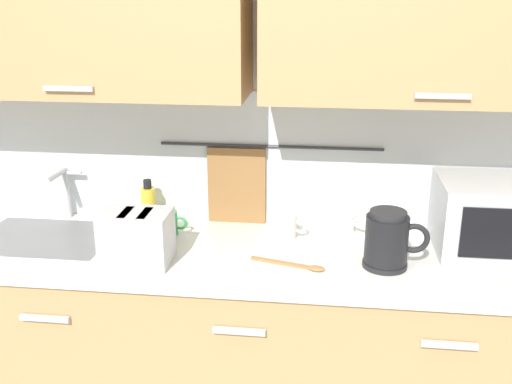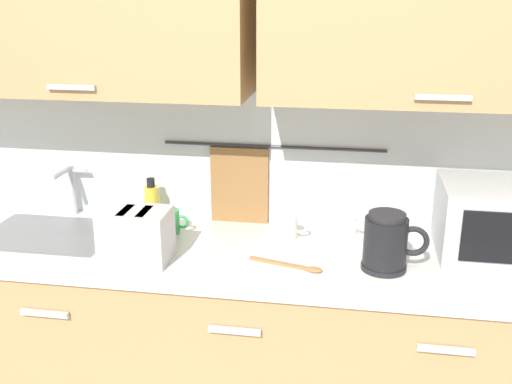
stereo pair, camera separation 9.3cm
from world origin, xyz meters
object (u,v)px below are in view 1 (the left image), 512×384
object	(u,v)px
mug_by_kettle	(287,226)
electric_kettle	(388,240)
toaster	(137,237)
microwave	(501,217)
mug_near_sink	(168,223)
dish_soap_bottle	(149,205)
mixing_bowl	(377,227)
wooden_spoon	(297,265)

from	to	relation	value
mug_by_kettle	electric_kettle	bearing A→B (deg)	-30.91
toaster	mug_by_kettle	distance (m)	0.59
microwave	mug_near_sink	xyz separation A→B (m)	(-1.26, 0.00, -0.09)
microwave	dish_soap_bottle	distance (m)	1.37
microwave	toaster	xyz separation A→B (m)	(-1.30, -0.26, -0.04)
electric_kettle	mixing_bowl	world-z (taller)	electric_kettle
mug_near_sink	mug_by_kettle	xyz separation A→B (m)	(0.47, 0.02, 0.00)
electric_kettle	toaster	world-z (taller)	electric_kettle
microwave	electric_kettle	world-z (taller)	microwave
microwave	electric_kettle	distance (m)	0.47
mug_near_sink	mug_by_kettle	size ratio (longest dim) A/B	1.00
microwave	mixing_bowl	bearing A→B (deg)	171.23
dish_soap_bottle	mixing_bowl	xyz separation A→B (m)	(0.93, -0.02, -0.04)
microwave	dish_soap_bottle	world-z (taller)	microwave
toaster	electric_kettle	bearing A→B (deg)	4.60
toaster	mug_by_kettle	size ratio (longest dim) A/B	2.13
toaster	microwave	bearing A→B (deg)	11.36
electric_kettle	mug_near_sink	xyz separation A→B (m)	(-0.84, 0.20, -0.05)
mug_near_sink	wooden_spoon	bearing A→B (deg)	-24.42
toaster	wooden_spoon	bearing A→B (deg)	2.83
microwave	mixing_bowl	xyz separation A→B (m)	(-0.44, 0.07, -0.09)
toaster	mug_by_kettle	xyz separation A→B (m)	(0.51, 0.29, -0.05)
mug_by_kettle	mixing_bowl	bearing A→B (deg)	6.42
mug_by_kettle	wooden_spoon	size ratio (longest dim) A/B	0.44
dish_soap_bottle	mug_by_kettle	world-z (taller)	dish_soap_bottle
dish_soap_bottle	mug_near_sink	bearing A→B (deg)	-39.94
dish_soap_bottle	mug_near_sink	xyz separation A→B (m)	(0.10, -0.09, -0.04)
mixing_bowl	mug_by_kettle	distance (m)	0.35
electric_kettle	mug_by_kettle	bearing A→B (deg)	149.09
mug_near_sink	toaster	bearing A→B (deg)	-98.88
mixing_bowl	wooden_spoon	bearing A→B (deg)	-134.76
mixing_bowl	wooden_spoon	distance (m)	0.43
mug_by_kettle	mug_near_sink	bearing A→B (deg)	-177.18
electric_kettle	mug_near_sink	distance (m)	0.86
mug_near_sink	mug_by_kettle	bearing A→B (deg)	2.82
microwave	mug_by_kettle	world-z (taller)	microwave
wooden_spoon	mixing_bowl	bearing A→B (deg)	45.24
electric_kettle	mug_near_sink	bearing A→B (deg)	166.85
dish_soap_bottle	toaster	bearing A→B (deg)	-80.00
dish_soap_bottle	toaster	world-z (taller)	dish_soap_bottle
mixing_bowl	wooden_spoon	size ratio (longest dim) A/B	0.78
electric_kettle	mixing_bowl	size ratio (longest dim) A/B	1.06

